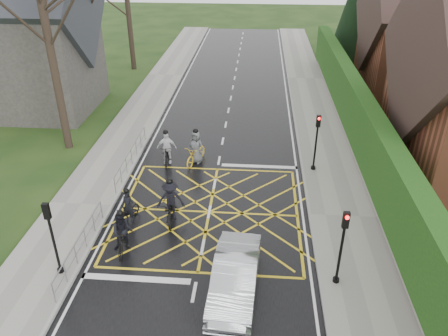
# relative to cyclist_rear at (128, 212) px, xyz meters

# --- Properties ---
(ground) EXTENTS (120.00, 120.00, 0.00)m
(ground) POSITION_rel_cyclist_rear_xyz_m (3.44, 1.05, -0.56)
(ground) COLOR black
(ground) RESTS_ON ground
(road) EXTENTS (9.00, 80.00, 0.01)m
(road) POSITION_rel_cyclist_rear_xyz_m (3.44, 1.05, -0.55)
(road) COLOR black
(road) RESTS_ON ground
(sidewalk_right) EXTENTS (3.00, 80.00, 0.15)m
(sidewalk_right) POSITION_rel_cyclist_rear_xyz_m (9.44, 1.05, -0.48)
(sidewalk_right) COLOR gray
(sidewalk_right) RESTS_ON ground
(sidewalk_left) EXTENTS (3.00, 80.00, 0.15)m
(sidewalk_left) POSITION_rel_cyclist_rear_xyz_m (-2.56, 1.05, -0.48)
(sidewalk_left) COLOR gray
(sidewalk_left) RESTS_ON ground
(stone_wall) EXTENTS (0.50, 38.00, 0.70)m
(stone_wall) POSITION_rel_cyclist_rear_xyz_m (11.19, 7.05, -0.21)
(stone_wall) COLOR slate
(stone_wall) RESTS_ON ground
(hedge) EXTENTS (0.90, 38.00, 2.80)m
(hedge) POSITION_rel_cyclist_rear_xyz_m (11.19, 7.05, 1.54)
(hedge) COLOR #103A0F
(hedge) RESTS_ON stone_wall
(house_far) EXTENTS (9.80, 8.80, 10.30)m
(house_far) POSITION_rel_cyclist_rear_xyz_m (18.19, 19.05, 3.80)
(house_far) COLOR brown
(house_far) RESTS_ON ground
(conifer) EXTENTS (4.60, 4.60, 10.00)m
(conifer) POSITION_rel_cyclist_rear_xyz_m (14.19, 27.05, 4.44)
(conifer) COLOR black
(conifer) RESTS_ON ground
(church) EXTENTS (8.80, 7.80, 11.00)m
(church) POSITION_rel_cyclist_rear_xyz_m (-10.09, 13.05, 4.37)
(church) COLOR #2D2B28
(church) RESTS_ON ground
(tree_near) EXTENTS (9.24, 9.24, 11.44)m
(tree_near) POSITION_rel_cyclist_rear_xyz_m (-5.56, 7.05, 7.35)
(tree_near) COLOR black
(tree_near) RESTS_ON ground
(railing_south) EXTENTS (0.05, 5.04, 1.03)m
(railing_south) POSITION_rel_cyclist_rear_xyz_m (-1.21, -2.45, 0.22)
(railing_south) COLOR slate
(railing_south) RESTS_ON ground
(railing_north) EXTENTS (0.05, 6.04, 1.03)m
(railing_north) POSITION_rel_cyclist_rear_xyz_m (-1.21, 5.05, 0.23)
(railing_north) COLOR slate
(railing_north) RESTS_ON ground
(traffic_light_ne) EXTENTS (0.24, 0.31, 3.21)m
(traffic_light_ne) POSITION_rel_cyclist_rear_xyz_m (8.54, 5.24, 1.10)
(traffic_light_ne) COLOR black
(traffic_light_ne) RESTS_ON ground
(traffic_light_se) EXTENTS (0.24, 0.31, 3.21)m
(traffic_light_se) POSITION_rel_cyclist_rear_xyz_m (8.54, -3.16, 1.10)
(traffic_light_se) COLOR black
(traffic_light_se) RESTS_ON ground
(traffic_light_sw) EXTENTS (0.24, 0.31, 3.21)m
(traffic_light_sw) POSITION_rel_cyclist_rear_xyz_m (-1.66, -3.45, 1.10)
(traffic_light_sw) COLOR black
(traffic_light_sw) RESTS_ON ground
(cyclist_rear) EXTENTS (1.08, 1.87, 1.72)m
(cyclist_rear) POSITION_rel_cyclist_rear_xyz_m (0.00, 0.00, 0.00)
(cyclist_rear) COLOR black
(cyclist_rear) RESTS_ON ground
(cyclist_back) EXTENTS (0.91, 1.94, 1.89)m
(cyclist_back) POSITION_rel_cyclist_rear_xyz_m (0.30, -1.84, 0.16)
(cyclist_back) COLOR black
(cyclist_back) RESTS_ON ground
(cyclist_mid) EXTENTS (1.30, 2.19, 2.06)m
(cyclist_mid) POSITION_rel_cyclist_rear_xyz_m (1.82, 0.41, 0.19)
(cyclist_mid) COLOR black
(cyclist_mid) RESTS_ON ground
(cyclist_front) EXTENTS (1.10, 2.01, 1.96)m
(cyclist_front) POSITION_rel_cyclist_rear_xyz_m (0.62, 5.56, 0.17)
(cyclist_front) COLOR black
(cyclist_front) RESTS_ON ground
(cyclist_lead) EXTENTS (1.36, 2.20, 2.02)m
(cyclist_lead) POSITION_rel_cyclist_rear_xyz_m (2.21, 5.73, 0.14)
(cyclist_lead) COLOR gold
(cyclist_lead) RESTS_ON ground
(car) EXTENTS (1.79, 4.47, 1.45)m
(car) POSITION_rel_cyclist_rear_xyz_m (4.89, -3.83, 0.16)
(car) COLOR #ABADB2
(car) RESTS_ON ground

